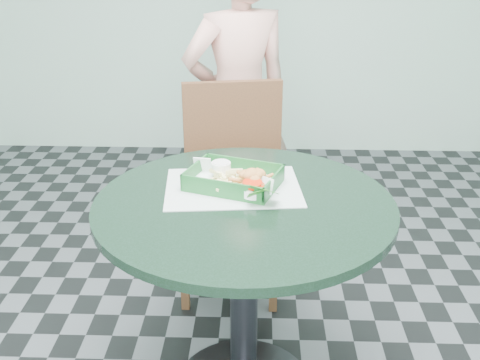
{
  "coord_description": "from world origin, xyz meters",
  "views": [
    {
      "loc": [
        0.04,
        -1.57,
        1.54
      ],
      "look_at": [
        -0.02,
        0.1,
        0.8
      ],
      "focal_mm": 42.0,
      "sensor_mm": 36.0,
      "label": 1
    }
  ],
  "objects_px": {
    "cafe_table": "(244,253)",
    "diner_person": "(238,104)",
    "dining_chair": "(232,174)",
    "crab_sandwich": "(256,182)",
    "sauce_ramekin": "(217,174)",
    "food_basket": "(234,187)"
  },
  "relations": [
    {
      "from": "cafe_table",
      "to": "crab_sandwich",
      "type": "bearing_deg",
      "value": 65.48
    },
    {
      "from": "diner_person",
      "to": "cafe_table",
      "type": "bearing_deg",
      "value": 68.3
    },
    {
      "from": "diner_person",
      "to": "crab_sandwich",
      "type": "distance_m",
      "value": 1.0
    },
    {
      "from": "diner_person",
      "to": "crab_sandwich",
      "type": "relative_size",
      "value": 12.6
    },
    {
      "from": "sauce_ramekin",
      "to": "crab_sandwich",
      "type": "bearing_deg",
      "value": -22.38
    },
    {
      "from": "diner_person",
      "to": "dining_chair",
      "type": "bearing_deg",
      "value": 61.83
    },
    {
      "from": "cafe_table",
      "to": "food_basket",
      "type": "distance_m",
      "value": 0.22
    },
    {
      "from": "diner_person",
      "to": "crab_sandwich",
      "type": "xyz_separation_m",
      "value": [
        0.1,
        -1.0,
        0.03
      ]
    },
    {
      "from": "diner_person",
      "to": "sauce_ramekin",
      "type": "bearing_deg",
      "value": 63.08
    },
    {
      "from": "food_basket",
      "to": "sauce_ramekin",
      "type": "bearing_deg",
      "value": 155.0
    },
    {
      "from": "cafe_table",
      "to": "crab_sandwich",
      "type": "height_order",
      "value": "crab_sandwich"
    },
    {
      "from": "food_basket",
      "to": "sauce_ramekin",
      "type": "xyz_separation_m",
      "value": [
        -0.06,
        0.03,
        0.03
      ]
    },
    {
      "from": "cafe_table",
      "to": "sauce_ramekin",
      "type": "xyz_separation_m",
      "value": [
        -0.09,
        0.13,
        0.22
      ]
    },
    {
      "from": "cafe_table",
      "to": "sauce_ramekin",
      "type": "bearing_deg",
      "value": 125.12
    },
    {
      "from": "dining_chair",
      "to": "sauce_ramekin",
      "type": "xyz_separation_m",
      "value": [
        -0.02,
        -0.63,
        0.27
      ]
    },
    {
      "from": "dining_chair",
      "to": "crab_sandwich",
      "type": "xyz_separation_m",
      "value": [
        0.11,
        -0.68,
        0.27
      ]
    },
    {
      "from": "food_basket",
      "to": "diner_person",
      "type": "bearing_deg",
      "value": 91.34
    },
    {
      "from": "cafe_table",
      "to": "sauce_ramekin",
      "type": "relative_size",
      "value": 14.52
    },
    {
      "from": "cafe_table",
      "to": "diner_person",
      "type": "height_order",
      "value": "diner_person"
    },
    {
      "from": "cafe_table",
      "to": "diner_person",
      "type": "relative_size",
      "value": 0.61
    },
    {
      "from": "dining_chair",
      "to": "cafe_table",
      "type": "bearing_deg",
      "value": -94.05
    },
    {
      "from": "dining_chair",
      "to": "diner_person",
      "type": "height_order",
      "value": "diner_person"
    }
  ]
}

